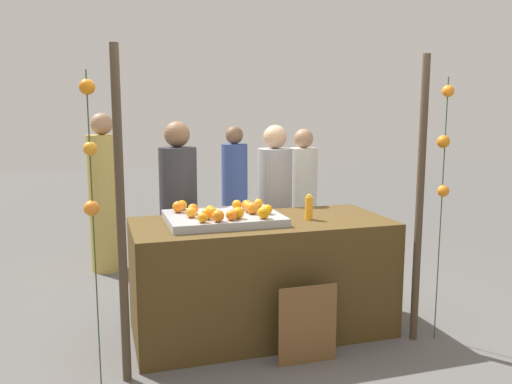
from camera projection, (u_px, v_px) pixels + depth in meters
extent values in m
plane|color=#565451|center=(262.00, 330.00, 4.16)|extent=(24.00, 24.00, 0.00)
cube|color=#4C3819|center=(262.00, 276.00, 4.09)|extent=(1.96, 0.88, 0.89)
cube|color=#9EA0A5|center=(223.00, 218.00, 3.97)|extent=(0.85, 0.64, 0.06)
sphere|color=orange|center=(191.00, 212.00, 3.84)|extent=(0.08, 0.08, 0.08)
sphere|color=orange|center=(203.00, 218.00, 3.66)|extent=(0.07, 0.07, 0.07)
sphere|color=orange|center=(247.00, 205.00, 4.12)|extent=(0.08, 0.08, 0.08)
sphere|color=orange|center=(210.00, 210.00, 3.93)|extent=(0.07, 0.07, 0.07)
sphere|color=orange|center=(218.00, 216.00, 3.69)|extent=(0.09, 0.09, 0.09)
sphere|color=orange|center=(264.00, 213.00, 3.80)|extent=(0.09, 0.09, 0.09)
sphere|color=orange|center=(268.00, 209.00, 3.97)|extent=(0.07, 0.07, 0.07)
sphere|color=orange|center=(193.00, 209.00, 3.96)|extent=(0.08, 0.08, 0.08)
sphere|color=orange|center=(249.00, 207.00, 4.04)|extent=(0.08, 0.08, 0.08)
sphere|color=orange|center=(237.00, 205.00, 4.15)|extent=(0.08, 0.08, 0.08)
sphere|color=orange|center=(182.00, 205.00, 4.13)|extent=(0.08, 0.08, 0.08)
sphere|color=orange|center=(212.00, 212.00, 3.86)|extent=(0.07, 0.07, 0.07)
sphere|color=orange|center=(253.00, 208.00, 3.97)|extent=(0.09, 0.09, 0.09)
sphere|color=orange|center=(178.00, 207.00, 4.03)|extent=(0.09, 0.09, 0.09)
sphere|color=orange|center=(207.00, 214.00, 3.77)|extent=(0.08, 0.08, 0.08)
sphere|color=orange|center=(231.00, 215.00, 3.74)|extent=(0.08, 0.08, 0.08)
sphere|color=orange|center=(258.00, 203.00, 4.22)|extent=(0.07, 0.07, 0.07)
sphere|color=orange|center=(238.00, 213.00, 3.80)|extent=(0.09, 0.09, 0.09)
cylinder|color=orange|center=(309.00, 208.00, 4.06)|extent=(0.06, 0.06, 0.18)
cylinder|color=yellow|center=(309.00, 196.00, 4.04)|extent=(0.03, 0.03, 0.02)
cube|color=brown|center=(308.00, 326.00, 3.59)|extent=(0.42, 0.01, 0.56)
cube|color=black|center=(307.00, 325.00, 3.60)|extent=(0.40, 0.02, 0.54)
cylinder|color=#333338|center=(179.00, 228.00, 4.61)|extent=(0.33, 0.33, 1.41)
sphere|color=brown|center=(177.00, 134.00, 4.48)|extent=(0.22, 0.22, 0.22)
cylinder|color=#99999E|center=(275.00, 222.00, 4.90)|extent=(0.32, 0.32, 1.38)
sphere|color=tan|center=(275.00, 137.00, 4.78)|extent=(0.21, 0.21, 0.21)
cylinder|color=tan|center=(105.00, 203.00, 5.63)|extent=(0.34, 0.34, 1.47)
sphere|color=#A87A59|center=(102.00, 124.00, 5.50)|extent=(0.23, 0.23, 0.23)
cylinder|color=beige|center=(303.00, 208.00, 5.75)|extent=(0.31, 0.31, 1.32)
sphere|color=#A87A59|center=(304.00, 138.00, 5.64)|extent=(0.21, 0.21, 0.21)
cylinder|color=#384C8C|center=(235.00, 200.00, 6.27)|extent=(0.31, 0.31, 1.33)
sphere|color=brown|center=(234.00, 135.00, 6.15)|extent=(0.21, 0.21, 0.21)
cylinder|color=#473828|center=(121.00, 219.00, 3.24)|extent=(0.06, 0.06, 2.12)
cylinder|color=#473828|center=(420.00, 202.00, 3.85)|extent=(0.06, 0.06, 2.12)
cylinder|color=#2D4C23|center=(94.00, 234.00, 3.19)|extent=(0.01, 0.01, 1.96)
sphere|color=orange|center=(87.00, 87.00, 3.05)|extent=(0.09, 0.09, 0.09)
sphere|color=orange|center=(90.00, 149.00, 3.12)|extent=(0.08, 0.08, 0.08)
sphere|color=orange|center=(91.00, 208.00, 3.17)|extent=(0.09, 0.09, 0.09)
cylinder|color=#2D4C23|center=(441.00, 212.00, 3.87)|extent=(0.01, 0.01, 1.96)
sphere|color=orange|center=(448.00, 91.00, 3.73)|extent=(0.08, 0.08, 0.08)
sphere|color=orange|center=(443.00, 142.00, 3.79)|extent=(0.09, 0.09, 0.09)
sphere|color=orange|center=(443.00, 191.00, 3.84)|extent=(0.08, 0.08, 0.08)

